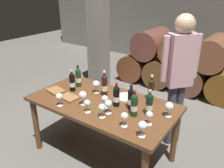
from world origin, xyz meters
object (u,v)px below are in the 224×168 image
(wine_bottle_3, at_px, (151,90))
(wine_bottle_6, at_px, (72,82))
(wine_bottle_4, at_px, (104,85))
(leather_ledger, at_px, (56,91))
(wine_glass_5, at_px, (124,117))
(wine_bottle_2, at_px, (116,96))
(wine_glass_4, at_px, (169,107))
(wine_bottle_0, at_px, (131,99))
(wine_glass_3, at_px, (105,99))
(wine_bottle_5, at_px, (134,105))
(wine_glass_8, at_px, (83,95))
(serving_plate, at_px, (126,97))
(wine_bottle_1, at_px, (149,104))
(wine_glass_2, at_px, (87,104))
(wine_glass_7, at_px, (143,126))
(wine_glass_6, at_px, (96,84))
(wine_glass_10, at_px, (59,97))
(wine_bottle_7, at_px, (78,77))
(tasting_notebook, at_px, (69,98))
(wine_glass_0, at_px, (102,108))
(sommelier_presenting, at_px, (179,71))
(dining_table, at_px, (102,108))
(wine_glass_1, at_px, (149,115))

(wine_bottle_3, height_order, wine_bottle_6, wine_bottle_3)
(wine_bottle_4, relative_size, leather_ledger, 1.45)
(wine_bottle_6, bearing_deg, wine_glass_5, -17.55)
(wine_bottle_2, relative_size, wine_glass_4, 1.70)
(wine_bottle_0, distance_m, wine_bottle_3, 0.32)
(wine_bottle_2, distance_m, wine_glass_3, 0.14)
(wine_bottle_5, bearing_deg, wine_bottle_6, 175.13)
(wine_glass_8, bearing_deg, serving_plate, 54.42)
(wine_bottle_0, bearing_deg, wine_glass_8, -154.72)
(wine_bottle_1, bearing_deg, wine_bottle_3, 112.92)
(wine_bottle_3, bearing_deg, wine_bottle_2, -126.03)
(wine_glass_2, relative_size, wine_glass_7, 0.92)
(wine_glass_6, xyz_separation_m, serving_plate, (0.37, 0.10, -0.11))
(wine_bottle_0, distance_m, wine_bottle_2, 0.17)
(wine_glass_3, xyz_separation_m, wine_glass_10, (-0.44, -0.25, 0.00))
(wine_bottle_7, xyz_separation_m, tasting_notebook, (0.15, -0.34, -0.11))
(wine_glass_0, height_order, wine_glass_10, same)
(wine_bottle_3, relative_size, wine_glass_3, 2.10)
(wine_bottle_0, height_order, wine_bottle_6, wine_bottle_0)
(wine_bottle_3, xyz_separation_m, wine_glass_3, (-0.33, -0.45, -0.03))
(wine_glass_0, xyz_separation_m, wine_glass_7, (0.49, -0.05, 0.00))
(wine_bottle_6, bearing_deg, sommelier_presenting, 33.41)
(wine_bottle_7, relative_size, sommelier_presenting, 0.17)
(dining_table, height_order, wine_glass_6, wine_glass_6)
(wine_glass_4, xyz_separation_m, leather_ledger, (-1.39, -0.25, -0.10))
(wine_glass_4, bearing_deg, wine_glass_8, -160.81)
(wine_bottle_4, bearing_deg, wine_glass_5, -37.70)
(leather_ledger, bearing_deg, wine_bottle_6, 55.47)
(wine_glass_10, relative_size, leather_ledger, 0.69)
(wine_bottle_6, distance_m, wine_glass_6, 0.31)
(leather_ledger, bearing_deg, wine_bottle_7, 78.89)
(wine_bottle_6, distance_m, wine_glass_4, 1.24)
(wine_bottle_7, bearing_deg, wine_bottle_2, -12.66)
(wine_bottle_1, relative_size, wine_glass_7, 1.80)
(wine_bottle_4, relative_size, wine_glass_2, 2.21)
(wine_glass_10, relative_size, tasting_notebook, 0.69)
(wine_bottle_6, distance_m, tasting_notebook, 0.25)
(wine_glass_5, xyz_separation_m, wine_glass_7, (0.21, -0.04, 0.01))
(wine_bottle_1, distance_m, wine_bottle_6, 1.06)
(wine_bottle_1, xyz_separation_m, sommelier_presenting, (0.04, 0.70, 0.16))
(leather_ledger, bearing_deg, wine_bottle_4, 36.49)
(dining_table, xyz_separation_m, wine_bottle_6, (-0.49, 0.02, 0.21))
(wine_glass_3, distance_m, wine_glass_7, 0.62)
(wine_glass_5, relative_size, serving_plate, 0.62)
(wine_bottle_0, height_order, wine_bottle_3, wine_bottle_3)
(wine_glass_1, xyz_separation_m, sommelier_presenting, (-0.04, 0.87, 0.18))
(dining_table, distance_m, wine_glass_2, 0.34)
(wine_bottle_4, height_order, tasting_notebook, wine_bottle_4)
(wine_glass_5, relative_size, wine_glass_10, 0.97)
(wine_glass_5, bearing_deg, wine_glass_7, -11.84)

